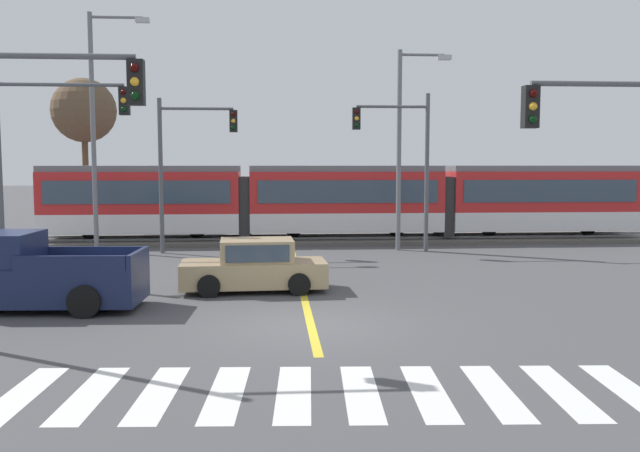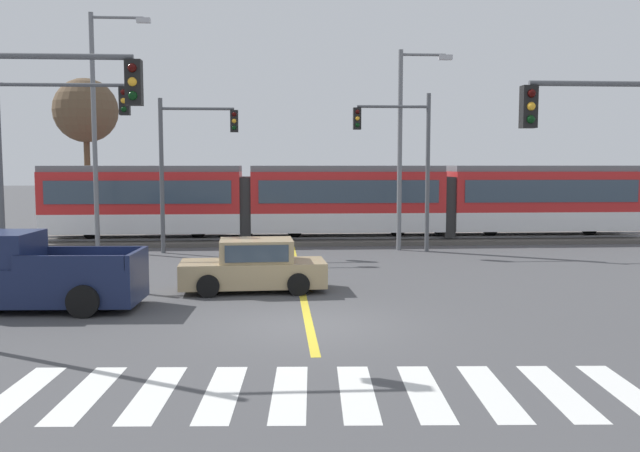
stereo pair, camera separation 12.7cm
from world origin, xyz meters
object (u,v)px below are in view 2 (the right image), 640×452
traffic_light_near_right (628,156)px  bare_tree_far_west (86,111)px  traffic_light_mid_left (42,141)px  traffic_light_far_left (187,152)px  pickup_truck (29,277)px  sedan_crossing (254,267)px  street_lamp_centre (405,137)px  street_lamp_west (99,118)px  traffic_light_near_left (19,142)px  light_rail_tram (346,199)px  traffic_light_far_right (404,150)px

traffic_light_near_right → bare_tree_far_west: bare_tree_far_west is taller
traffic_light_mid_left → traffic_light_far_left: bearing=57.0°
pickup_truck → traffic_light_mid_left: bearing=103.4°
sedan_crossing → traffic_light_far_left: traffic_light_far_left is taller
pickup_truck → traffic_light_near_right: size_ratio=0.93×
street_lamp_centre → street_lamp_west: bearing=177.5°
sedan_crossing → traffic_light_near_left: traffic_light_near_left is taller
light_rail_tram → traffic_light_near_right: 18.32m
traffic_light_mid_left → street_lamp_west: size_ratio=0.68×
sedan_crossing → street_lamp_west: 12.63m
traffic_light_near_right → street_lamp_centre: (-2.12, 14.32, 0.94)m
sedan_crossing → traffic_light_far_left: 9.81m
traffic_light_near_left → sedan_crossing: bearing=52.2°
light_rail_tram → traffic_light_far_right: 4.88m
sedan_crossing → bare_tree_far_west: size_ratio=0.52×
light_rail_tram → sedan_crossing: light_rail_tram is taller
light_rail_tram → traffic_light_near_right: size_ratio=4.76×
traffic_light_far_right → traffic_light_near_left: bearing=-126.4°
light_rail_tram → traffic_light_far_left: traffic_light_far_left is taller
pickup_truck → traffic_light_near_right: bearing=-13.2°
traffic_light_mid_left → traffic_light_far_left: traffic_light_mid_left is taller
traffic_light_far_left → traffic_light_far_right: bearing=-1.0°
traffic_light_mid_left → traffic_light_near_left: traffic_light_mid_left is taller
light_rail_tram → bare_tree_far_west: bearing=160.5°
traffic_light_far_right → traffic_light_mid_left: traffic_light_mid_left is taller
traffic_light_mid_left → bare_tree_far_west: (-2.46, 14.31, 2.02)m
traffic_light_far_left → street_lamp_west: bearing=167.1°
street_lamp_west → street_lamp_centre: (12.85, -0.56, -0.78)m
traffic_light_near_left → pickup_truck: bearing=108.5°
traffic_light_far_right → street_lamp_centre: (0.11, 0.45, 0.55)m
sedan_crossing → traffic_light_near_right: bearing=-33.0°
traffic_light_far_left → bare_tree_far_west: 10.74m
traffic_light_mid_left → street_lamp_centre: 14.38m
sedan_crossing → traffic_light_mid_left: size_ratio=0.64×
sedan_crossing → street_lamp_centre: (6.16, 8.96, 4.12)m
sedan_crossing → street_lamp_west: street_lamp_west is taller
traffic_light_near_right → street_lamp_west: street_lamp_west is taller
sedan_crossing → traffic_light_far_right: bearing=54.6°
street_lamp_centre → traffic_light_near_left: bearing=-125.8°
street_lamp_west → street_lamp_centre: bearing=-2.5°
sedan_crossing → traffic_light_near_right: traffic_light_near_right is taller
light_rail_tram → traffic_light_near_left: (-8.48, -18.09, 2.11)m
traffic_light_near_right → traffic_light_mid_left: bearing=151.7°
traffic_light_far_right → traffic_light_near_left: traffic_light_far_right is taller
traffic_light_mid_left → traffic_light_near_left: (2.37, -8.50, -0.27)m
traffic_light_mid_left → bare_tree_far_west: bare_tree_far_west is taller
traffic_light_mid_left → street_lamp_centre: size_ratio=0.79×
pickup_truck → sedan_crossing: bearing=20.4°
pickup_truck → street_lamp_west: bearing=95.1°
traffic_light_far_left → sedan_crossing: bearing=-71.0°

